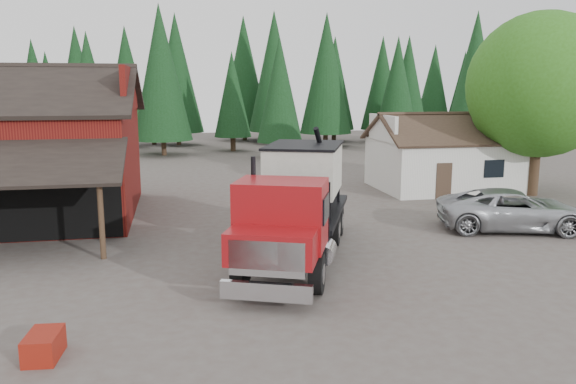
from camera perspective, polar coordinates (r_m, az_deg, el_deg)
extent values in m
plane|color=#4F433E|center=(19.39, -2.17, -7.62)|extent=(120.00, 120.00, 0.00)
cube|color=maroon|center=(29.56, -27.15, 2.48)|extent=(12.00, 10.00, 5.00)
cube|color=black|center=(31.75, -26.47, 9.37)|extent=(12.80, 5.53, 2.35)
cube|color=maroon|center=(28.28, -15.82, 10.05)|extent=(0.25, 7.00, 2.00)
cylinder|color=#382619|center=(21.00, -18.43, -2.79)|extent=(0.20, 0.20, 2.80)
cube|color=silver|center=(35.31, 15.58, 2.74)|extent=(8.00, 6.00, 3.00)
cube|color=#38281E|center=(33.77, 16.91, 6.18)|extent=(8.60, 3.42, 1.80)
cube|color=#38281E|center=(36.43, 14.69, 6.57)|extent=(8.60, 3.42, 1.80)
cube|color=silver|center=(33.47, 9.60, 6.45)|extent=(0.20, 4.20, 1.50)
cube|color=silver|center=(37.08, 21.31, 6.26)|extent=(0.20, 4.20, 1.50)
cube|color=#38281E|center=(32.05, 15.56, 1.08)|extent=(0.90, 0.06, 2.00)
cube|color=black|center=(33.42, 20.21, 2.23)|extent=(1.20, 0.06, 1.00)
cylinder|color=#382619|center=(34.80, 23.71, 2.30)|extent=(0.60, 0.60, 3.20)
sphere|color=#2D6216|center=(34.52, 24.28, 9.87)|extent=(8.00, 8.00, 8.00)
sphere|color=#2D6216|center=(34.52, 21.72, 8.06)|extent=(4.40, 4.40, 4.40)
sphere|color=#2D6216|center=(34.47, 26.31, 8.22)|extent=(4.80, 4.80, 4.80)
cylinder|color=#382619|center=(49.30, -0.85, 4.41)|extent=(0.44, 0.44, 1.60)
cone|color=black|center=(49.02, -0.86, 10.35)|extent=(3.96, 3.96, 9.00)
cylinder|color=#382619|center=(51.00, 18.03, 4.10)|extent=(0.44, 0.44, 1.60)
cone|color=black|center=(50.74, 18.43, 10.96)|extent=(4.84, 4.84, 11.00)
cylinder|color=#382619|center=(52.48, -12.49, 4.53)|extent=(0.44, 0.44, 1.60)
cone|color=black|center=(52.23, -12.79, 11.75)|extent=(5.28, 5.28, 12.00)
cylinder|color=black|center=(17.27, -4.81, -7.84)|extent=(0.81, 1.28, 1.22)
cylinder|color=black|center=(16.84, 2.96, -8.30)|extent=(0.81, 1.28, 1.22)
cylinder|color=black|center=(22.25, -1.26, -3.60)|extent=(0.81, 1.28, 1.22)
cylinder|color=black|center=(21.92, 4.74, -3.85)|extent=(0.81, 1.28, 1.22)
cylinder|color=black|center=(23.73, -0.51, -2.70)|extent=(0.81, 1.28, 1.22)
cylinder|color=black|center=(23.42, 5.11, -2.92)|extent=(0.81, 1.28, 1.22)
cube|color=black|center=(20.24, 0.98, -3.73)|extent=(4.64, 9.33, 0.44)
cube|color=silver|center=(15.43, -2.24, -10.08)|extent=(2.45, 1.12, 0.50)
cube|color=silver|center=(15.24, -2.17, -6.81)|extent=(2.00, 0.88, 1.00)
cube|color=maroon|center=(15.82, -1.65, -5.53)|extent=(2.85, 2.26, 0.94)
cube|color=maroon|center=(17.03, -0.67, -2.23)|extent=(3.17, 2.73, 2.05)
cube|color=black|center=(16.11, -1.27, -1.76)|extent=(2.20, 0.94, 1.00)
cylinder|color=black|center=(18.10, -3.53, 0.48)|extent=(0.20, 0.20, 2.00)
cube|color=black|center=(18.11, 0.00, -1.64)|extent=(2.58, 1.12, 1.78)
cube|color=black|center=(21.67, 1.64, -1.97)|extent=(5.00, 7.03, 0.18)
cube|color=beige|center=(21.37, 1.66, 2.34)|extent=(3.72, 4.35, 1.78)
cone|color=beige|center=(21.56, 1.65, -0.58)|extent=(3.17, 3.17, 0.78)
cube|color=black|center=(21.26, 1.68, 4.77)|extent=(3.86, 4.49, 0.09)
cylinder|color=black|center=(22.83, 3.90, 2.56)|extent=(1.62, 2.09, 3.39)
cube|color=maroon|center=(24.29, 1.03, 0.15)|extent=(0.95, 1.07, 0.50)
cylinder|color=silver|center=(17.88, 3.83, -6.06)|extent=(0.99, 1.26, 0.62)
imported|color=#ADB0B5|center=(26.00, 21.93, -1.70)|extent=(6.87, 4.53, 1.75)
cube|color=maroon|center=(14.26, -23.56, -14.12)|extent=(0.79, 1.16, 0.60)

